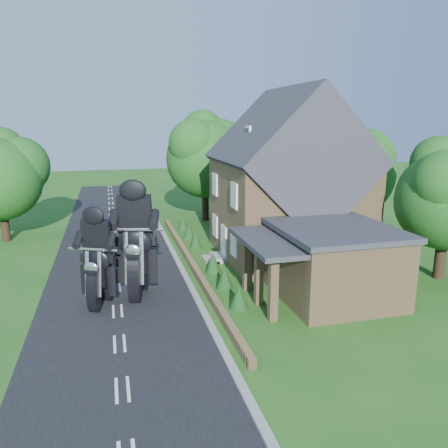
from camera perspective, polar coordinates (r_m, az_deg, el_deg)
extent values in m
plane|color=#1F5016|center=(20.23, -13.73, -11.03)|extent=(120.00, 120.00, 0.00)
cube|color=black|center=(20.23, -13.74, -11.00)|extent=(7.00, 80.00, 0.02)
cube|color=gray|center=(20.53, -3.36, -10.09)|extent=(0.30, 80.00, 0.12)
cube|color=olive|center=(25.19, -4.19, -5.27)|extent=(0.30, 22.00, 0.40)
cube|color=olive|center=(27.16, 8.28, 2.10)|extent=(8.00, 8.00, 6.00)
cube|color=#282A30|center=(26.75, 8.49, 8.42)|extent=(8.48, 8.64, 8.48)
cube|color=olive|center=(27.53, 12.69, 15.05)|extent=(0.60, 0.90, 1.60)
cube|color=white|center=(25.75, 3.16, 11.70)|extent=(0.12, 0.80, 0.90)
cube|color=black|center=(25.73, 3.04, 11.70)|extent=(0.04, 0.55, 0.65)
cube|color=white|center=(26.32, -0.04, -2.48)|extent=(0.10, 1.10, 2.10)
cube|color=gray|center=(26.50, -0.76, -4.41)|extent=(0.80, 1.60, 0.30)
cube|color=gray|center=(26.41, -1.81, -4.64)|extent=(0.80, 1.60, 0.15)
cube|color=white|center=(24.13, 1.29, -2.60)|extent=(0.10, 1.10, 1.40)
cube|color=black|center=(24.12, 1.24, -2.60)|extent=(0.04, 0.92, 1.22)
cube|color=white|center=(28.25, -1.18, -0.24)|extent=(0.10, 1.10, 1.40)
cube|color=black|center=(28.24, -1.22, -0.24)|extent=(0.04, 0.92, 1.22)
cube|color=white|center=(23.54, 1.32, 3.74)|extent=(0.10, 1.10, 1.40)
cube|color=black|center=(23.53, 1.28, 3.74)|extent=(0.04, 0.92, 1.22)
cube|color=white|center=(27.74, -1.21, 5.19)|extent=(0.10, 1.10, 1.40)
cube|color=black|center=(27.74, -1.25, 5.19)|extent=(0.04, 0.92, 1.22)
cube|color=olive|center=(21.37, 14.02, -5.11)|extent=(5.00, 5.60, 3.20)
cube|color=#282A30|center=(20.91, 14.29, -0.63)|extent=(5.30, 5.94, 0.24)
cube|color=#282A30|center=(19.71, 6.30, -2.24)|extent=(2.60, 5.32, 0.22)
cube|color=olive|center=(18.40, 6.44, -8.48)|extent=(0.35, 0.35, 2.80)
cube|color=olive|center=(19.98, 4.57, -6.66)|extent=(0.35, 0.35, 2.80)
cube|color=olive|center=(21.59, 2.99, -5.09)|extent=(0.35, 0.35, 2.80)
cylinder|color=black|center=(26.03, 26.81, -3.33)|extent=(0.56, 0.56, 2.80)
sphere|color=#164714|center=(26.06, 26.54, 7.17)|extent=(2.86, 2.86, 2.86)
cylinder|color=black|center=(32.34, 16.29, 0.78)|extent=(0.56, 0.56, 3.00)
sphere|color=#164714|center=(31.84, 16.65, 6.32)|extent=(6.00, 6.00, 6.00)
sphere|color=#164714|center=(32.98, 18.24, 8.01)|extent=(4.32, 4.32, 4.32)
sphere|color=#164714|center=(30.42, 15.97, 8.34)|extent=(3.72, 3.72, 3.72)
sphere|color=#164714|center=(32.76, 15.95, 10.24)|extent=(3.30, 3.30, 3.30)
cylinder|color=black|center=(37.78, 7.22, 3.41)|extent=(0.56, 0.56, 3.60)
sphere|color=#164714|center=(37.33, 7.39, 9.14)|extent=(7.20, 7.20, 7.20)
sphere|color=#164714|center=(38.56, 9.30, 10.81)|extent=(5.18, 5.18, 5.18)
sphere|color=#164714|center=(35.79, 6.21, 11.31)|extent=(4.46, 4.46, 4.46)
sphere|color=#164714|center=(38.61, 6.82, 13.03)|extent=(3.96, 3.96, 3.96)
cylinder|color=black|center=(36.96, -2.05, 3.14)|extent=(0.56, 0.56, 3.40)
sphere|color=#164714|center=(36.52, -2.09, 8.49)|extent=(6.40, 6.40, 6.40)
sphere|color=#164714|center=(37.41, -0.14, 10.08)|extent=(4.61, 4.61, 4.61)
sphere|color=#164714|center=(35.26, -3.57, 10.39)|extent=(3.97, 3.97, 3.97)
sphere|color=#164714|center=(37.67, -2.41, 12.04)|extent=(3.52, 3.52, 3.52)
cylinder|color=black|center=(33.93, -26.34, 0.32)|extent=(0.56, 0.56, 2.80)
sphere|color=#164714|center=(33.46, -26.86, 5.23)|extent=(5.60, 5.60, 5.60)
sphere|color=#164714|center=(33.69, -24.71, 6.93)|extent=(4.03, 4.03, 4.03)
sphere|color=#164714|center=(34.37, -26.66, 8.72)|extent=(3.08, 3.08, 3.08)
cone|color=#103413|center=(19.82, 1.95, -9.43)|extent=(0.90, 0.90, 1.10)
cone|color=#103413|center=(22.06, 0.07, -7.01)|extent=(0.90, 0.90, 1.10)
cone|color=#103413|center=(24.35, -1.44, -5.04)|extent=(0.90, 0.90, 1.10)
cone|color=#103413|center=(29.03, -3.73, -2.03)|extent=(0.90, 0.90, 1.10)
cone|color=#103413|center=(31.41, -4.61, -0.87)|extent=(0.90, 0.90, 1.10)
cone|color=#103413|center=(33.80, -5.37, 0.14)|extent=(0.90, 0.90, 1.10)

